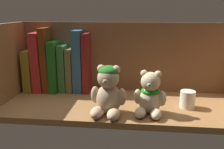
{
  "coord_description": "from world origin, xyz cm",
  "views": [
    {
      "loc": [
        5.96,
        -80.37,
        33.21
      ],
      "look_at": [
        -3.14,
        0.0,
        12.34
      ],
      "focal_mm": 39.96,
      "sensor_mm": 36.0,
      "label": 1
    }
  ],
  "objects": [
    {
      "name": "teddy_bear_smaller",
      "position": [
        9.37,
        -7.42,
        7.86
      ],
      "size": [
        10.16,
        10.49,
        13.73
      ],
      "color": "beige",
      "rests_on": "shelf_board"
    },
    {
      "name": "book_2",
      "position": [
        -29.95,
        13.14,
        14.43
      ],
      "size": [
        3.17,
        12.26,
        24.92
      ],
      "primitive_type": "cube",
      "rotation": [
        0.0,
        -0.02,
        0.0
      ],
      "color": "#652F10",
      "rests_on": "shelf_board"
    },
    {
      "name": "book_7",
      "position": [
        -14.34,
        13.14,
        13.48
      ],
      "size": [
        2.36,
        10.07,
        22.95
      ],
      "primitive_type": "cube",
      "color": "maroon",
      "rests_on": "shelf_board"
    },
    {
      "name": "book_0",
      "position": [
        -36.85,
        13.14,
        10.12
      ],
      "size": [
        3.21,
        13.42,
        16.24
      ],
      "primitive_type": "cube",
      "color": "olive",
      "rests_on": "shelf_board"
    },
    {
      "name": "book_6",
      "position": [
        -17.59,
        13.14,
        13.99
      ],
      "size": [
        3.48,
        9.7,
        23.99
      ],
      "primitive_type": "cube",
      "color": "#2C5377",
      "rests_on": "shelf_board"
    },
    {
      "name": "book_5",
      "position": [
        -20.83,
        13.14,
        10.5
      ],
      "size": [
        2.36,
        9.79,
        17.0
      ],
      "primitive_type": "cube",
      "color": "brown",
      "rests_on": "shelf_board"
    },
    {
      "name": "shelf_board",
      "position": [
        0.0,
        0.0,
        1.0
      ],
      "size": [
        79.9,
        30.51,
        2.0
      ],
      "primitive_type": "cube",
      "color": "olive",
      "rests_on": "ground"
    },
    {
      "name": "book_3",
      "position": [
        -26.86,
        13.14,
        11.87
      ],
      "size": [
        2.97,
        12.88,
        19.75
      ],
      "primitive_type": "cube",
      "color": "#1D5E1B",
      "rests_on": "shelf_board"
    },
    {
      "name": "book_4",
      "position": [
        -23.69,
        13.14,
        11.16
      ],
      "size": [
        2.7,
        9.83,
        18.32
      ],
      "primitive_type": "cube",
      "color": "#316830",
      "rests_on": "shelf_board"
    },
    {
      "name": "teddy_bear_larger",
      "position": [
        -3.31,
        -9.01,
        9.31
      ],
      "size": [
        11.38,
        11.72,
        15.41
      ],
      "color": "tan",
      "rests_on": "shelf_board"
    },
    {
      "name": "pillar_candle",
      "position": [
        21.94,
        -0.95,
        4.87
      ],
      "size": [
        4.92,
        4.92,
        5.73
      ],
      "primitive_type": "cylinder",
      "color": "silver",
      "rests_on": "shelf_board"
    },
    {
      "name": "book_1",
      "position": [
        -33.24,
        13.14,
        13.53
      ],
      "size": [
        3.82,
        13.16,
        23.13
      ],
      "primitive_type": "cube",
      "rotation": [
        0.0,
        -0.02,
        0.0
      ],
      "color": "#B32828",
      "rests_on": "shelf_board"
    },
    {
      "name": "shelf_back_panel",
      "position": [
        0.0,
        15.85,
        14.43
      ],
      "size": [
        82.3,
        1.2,
        28.86
      ],
      "primitive_type": "cube",
      "color": "brown",
      "rests_on": "ground"
    },
    {
      "name": "shelf_side_panel_left",
      "position": [
        -40.75,
        0.0,
        14.43
      ],
      "size": [
        1.6,
        32.91,
        28.86
      ],
      "primitive_type": "cube",
      "color": "olive",
      "rests_on": "ground"
    }
  ]
}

